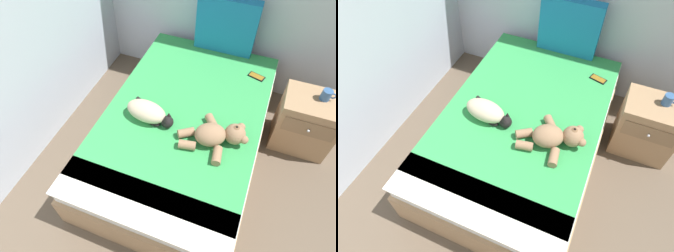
# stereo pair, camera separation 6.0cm
# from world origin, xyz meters

# --- Properties ---
(ground_plane) EXTENTS (9.12, 9.12, 0.00)m
(ground_plane) POSITION_xyz_m (1.77, 1.82, 0.00)
(ground_plane) COLOR brown
(bed) EXTENTS (1.31, 2.06, 0.50)m
(bed) POSITION_xyz_m (1.23, 2.55, 0.25)
(bed) COLOR #9E7A56
(bed) RESTS_ON ground_plane
(patterned_cushion) EXTENTS (0.57, 0.11, 0.54)m
(patterned_cushion) POSITION_xyz_m (1.30, 3.51, 0.77)
(patterned_cushion) COLOR #1972AD
(patterned_cushion) RESTS_ON bed
(cat) EXTENTS (0.42, 0.29, 0.15)m
(cat) POSITION_xyz_m (0.97, 2.39, 0.57)
(cat) COLOR #C6B293
(cat) RESTS_ON bed
(teddy_bear) EXTENTS (0.53, 0.44, 0.17)m
(teddy_bear) POSITION_xyz_m (1.55, 2.37, 0.57)
(teddy_bear) COLOR #937051
(teddy_bear) RESTS_ON bed
(cell_phone) EXTENTS (0.16, 0.11, 0.01)m
(cell_phone) POSITION_xyz_m (1.70, 3.22, 0.51)
(cell_phone) COLOR black
(cell_phone) RESTS_ON bed
(nightstand) EXTENTS (0.50, 0.41, 0.56)m
(nightstand) POSITION_xyz_m (2.22, 3.03, 0.28)
(nightstand) COLOR #9E7A56
(nightstand) RESTS_ON ground_plane
(mug) EXTENTS (0.12, 0.08, 0.09)m
(mug) POSITION_xyz_m (2.28, 3.07, 0.61)
(mug) COLOR #33598C
(mug) RESTS_ON nightstand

